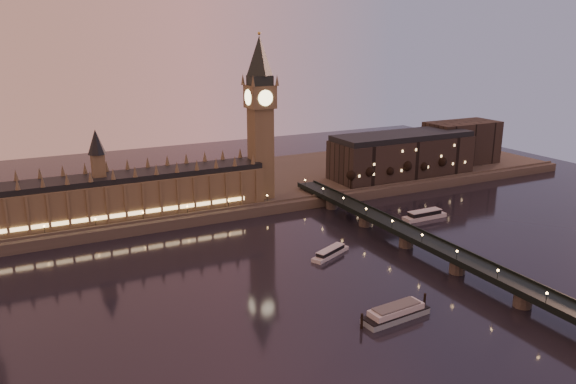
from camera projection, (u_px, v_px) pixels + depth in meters
name	position (u px, v px, depth m)	size (l,w,h in m)	color
ground	(263.00, 296.00, 240.92)	(700.00, 700.00, 0.00)	black
far_embankment	(205.00, 190.00, 394.80)	(560.00, 130.00, 6.00)	#423D35
palace_of_westminster	(111.00, 191.00, 321.42)	(180.00, 26.62, 52.00)	brown
big_ben	(260.00, 108.00, 350.91)	(17.68, 17.68, 104.00)	brown
westminster_bridge	(430.00, 249.00, 279.30)	(13.20, 260.00, 15.30)	black
city_block	(422.00, 150.00, 432.13)	(155.00, 45.00, 34.00)	black
bare_tree_0	(350.00, 176.00, 379.92)	(6.58, 6.58, 13.38)	black
bare_tree_1	(369.00, 173.00, 386.91)	(6.58, 6.58, 13.38)	black
bare_tree_2	(388.00, 171.00, 393.90)	(6.58, 6.58, 13.38)	black
bare_tree_3	(406.00, 168.00, 400.88)	(6.58, 6.58, 13.38)	black
bare_tree_4	(424.00, 166.00, 407.87)	(6.58, 6.58, 13.38)	black
bare_tree_5	(441.00, 164.00, 414.86)	(6.58, 6.58, 13.38)	black
cruise_boat_a	(330.00, 252.00, 284.59)	(25.75, 16.00, 4.13)	silver
cruise_boat_b	(425.00, 215.00, 341.60)	(29.06, 7.55, 5.35)	silver
moored_barge	(396.00, 313.00, 221.31)	(33.84, 10.65, 6.22)	#859EA9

